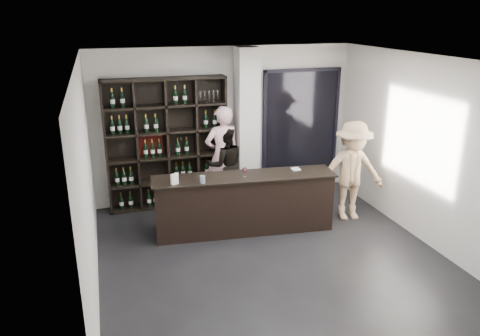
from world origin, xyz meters
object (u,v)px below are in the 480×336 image
object	(u,v)px
tasting_counter	(244,203)
taster_black	(225,165)
wine_shelf	(167,144)
taster_pink	(222,155)
customer	(352,171)

from	to	relation	value
tasting_counter	taster_black	xyz separation A→B (m)	(0.03, 1.30, 0.26)
wine_shelf	taster_black	world-z (taller)	wine_shelf
wine_shelf	taster_pink	size ratio (longest dim) A/B	1.28
tasting_counter	customer	size ratio (longest dim) A/B	1.70
taster_black	customer	size ratio (longest dim) A/B	0.85
wine_shelf	customer	distance (m)	3.33
wine_shelf	tasting_counter	distance (m)	1.92
taster_black	tasting_counter	bearing A→B (deg)	88.66
wine_shelf	tasting_counter	bearing A→B (deg)	-55.12
customer	tasting_counter	bearing A→B (deg)	-173.68
wine_shelf	taster_pink	xyz separation A→B (m)	(1.00, -0.17, -0.26)
tasting_counter	customer	distance (m)	1.97
tasting_counter	taster_pink	size ratio (longest dim) A/B	1.59
taster_black	taster_pink	bearing A→B (deg)	-0.07
taster_black	wine_shelf	bearing A→B (deg)	-9.00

